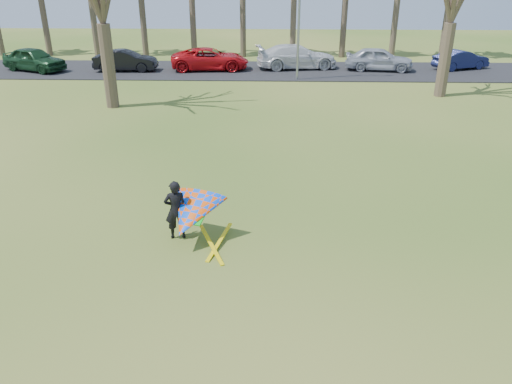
{
  "coord_description": "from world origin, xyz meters",
  "views": [
    {
      "loc": [
        0.42,
        -10.62,
        6.88
      ],
      "look_at": [
        0.0,
        2.0,
        1.1
      ],
      "focal_mm": 35.0,
      "sensor_mm": 36.0,
      "label": 1
    }
  ],
  "objects_px": {
    "car_2": "(210,59)",
    "kite_flyer": "(189,214)",
    "streetlight": "(302,7)",
    "car_3": "(297,57)",
    "car_1": "(126,61)",
    "car_5": "(461,60)",
    "car_0": "(34,59)",
    "car_4": "(379,59)"
  },
  "relations": [
    {
      "from": "car_4",
      "to": "kite_flyer",
      "type": "height_order",
      "value": "kite_flyer"
    },
    {
      "from": "car_0",
      "to": "kite_flyer",
      "type": "bearing_deg",
      "value": -124.85
    },
    {
      "from": "car_1",
      "to": "streetlight",
      "type": "bearing_deg",
      "value": -103.42
    },
    {
      "from": "car_3",
      "to": "car_0",
      "type": "bearing_deg",
      "value": 85.04
    },
    {
      "from": "car_0",
      "to": "car_1",
      "type": "distance_m",
      "value": 6.39
    },
    {
      "from": "car_3",
      "to": "car_5",
      "type": "bearing_deg",
      "value": -98.88
    },
    {
      "from": "car_4",
      "to": "kite_flyer",
      "type": "xyz_separation_m",
      "value": [
        -9.59,
        -24.09,
        -0.0
      ]
    },
    {
      "from": "streetlight",
      "to": "car_3",
      "type": "relative_size",
      "value": 1.41
    },
    {
      "from": "streetlight",
      "to": "kite_flyer",
      "type": "bearing_deg",
      "value": -100.58
    },
    {
      "from": "car_0",
      "to": "kite_flyer",
      "type": "height_order",
      "value": "kite_flyer"
    },
    {
      "from": "car_2",
      "to": "car_3",
      "type": "relative_size",
      "value": 0.95
    },
    {
      "from": "car_2",
      "to": "car_3",
      "type": "xyz_separation_m",
      "value": [
        6.12,
        0.69,
        0.08
      ]
    },
    {
      "from": "car_1",
      "to": "car_4",
      "type": "distance_m",
      "value": 17.69
    },
    {
      "from": "car_0",
      "to": "kite_flyer",
      "type": "relative_size",
      "value": 1.95
    },
    {
      "from": "car_2",
      "to": "kite_flyer",
      "type": "relative_size",
      "value": 2.26
    },
    {
      "from": "car_1",
      "to": "car_5",
      "type": "bearing_deg",
      "value": -88.53
    },
    {
      "from": "car_0",
      "to": "kite_flyer",
      "type": "distance_m",
      "value": 27.3
    },
    {
      "from": "car_1",
      "to": "car_2",
      "type": "distance_m",
      "value": 5.86
    },
    {
      "from": "streetlight",
      "to": "car_3",
      "type": "bearing_deg",
      "value": 90.59
    },
    {
      "from": "car_0",
      "to": "car_4",
      "type": "xyz_separation_m",
      "value": [
        24.06,
        0.94,
        -0.01
      ]
    },
    {
      "from": "car_3",
      "to": "car_4",
      "type": "distance_m",
      "value": 5.75
    },
    {
      "from": "streetlight",
      "to": "car_2",
      "type": "xyz_separation_m",
      "value": [
        -6.16,
        3.05,
        -3.65
      ]
    },
    {
      "from": "car_0",
      "to": "car_4",
      "type": "distance_m",
      "value": 24.08
    },
    {
      "from": "car_2",
      "to": "kite_flyer",
      "type": "distance_m",
      "value": 24.04
    },
    {
      "from": "car_1",
      "to": "car_3",
      "type": "xyz_separation_m",
      "value": [
        11.95,
        1.33,
        0.11
      ]
    },
    {
      "from": "car_2",
      "to": "car_4",
      "type": "bearing_deg",
      "value": -94.03
    },
    {
      "from": "car_0",
      "to": "car_3",
      "type": "bearing_deg",
      "value": -62.26
    },
    {
      "from": "car_0",
      "to": "car_2",
      "type": "bearing_deg",
      "value": -63.17
    },
    {
      "from": "car_1",
      "to": "car_5",
      "type": "height_order",
      "value": "car_1"
    },
    {
      "from": "car_4",
      "to": "car_5",
      "type": "bearing_deg",
      "value": -76.22
    },
    {
      "from": "car_5",
      "to": "kite_flyer",
      "type": "bearing_deg",
      "value": 125.66
    },
    {
      "from": "car_3",
      "to": "kite_flyer",
      "type": "relative_size",
      "value": 2.38
    },
    {
      "from": "car_0",
      "to": "car_3",
      "type": "xyz_separation_m",
      "value": [
        18.34,
        1.48,
        0.03
      ]
    },
    {
      "from": "car_0",
      "to": "car_2",
      "type": "relative_size",
      "value": 0.86
    },
    {
      "from": "car_0",
      "to": "car_2",
      "type": "xyz_separation_m",
      "value": [
        12.21,
        0.79,
        -0.04
      ]
    },
    {
      "from": "car_1",
      "to": "car_5",
      "type": "distance_m",
      "value": 23.63
    },
    {
      "from": "car_2",
      "to": "kite_flyer",
      "type": "xyz_separation_m",
      "value": [
        2.26,
        -23.94,
        0.04
      ]
    },
    {
      "from": "streetlight",
      "to": "car_3",
      "type": "distance_m",
      "value": 5.17
    },
    {
      "from": "car_0",
      "to": "car_1",
      "type": "bearing_deg",
      "value": -65.57
    },
    {
      "from": "streetlight",
      "to": "kite_flyer",
      "type": "height_order",
      "value": "streetlight"
    },
    {
      "from": "streetlight",
      "to": "car_5",
      "type": "bearing_deg",
      "value": 18.47
    },
    {
      "from": "car_1",
      "to": "kite_flyer",
      "type": "xyz_separation_m",
      "value": [
        8.09,
        -23.29,
        0.08
      ]
    }
  ]
}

